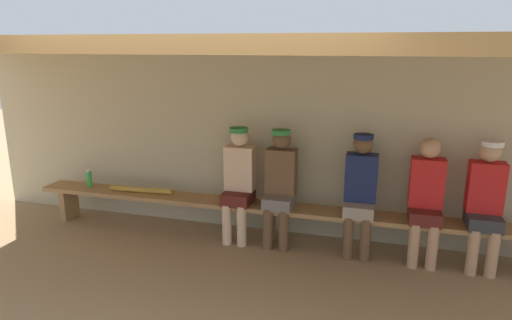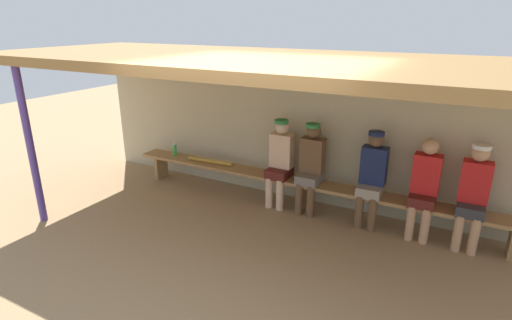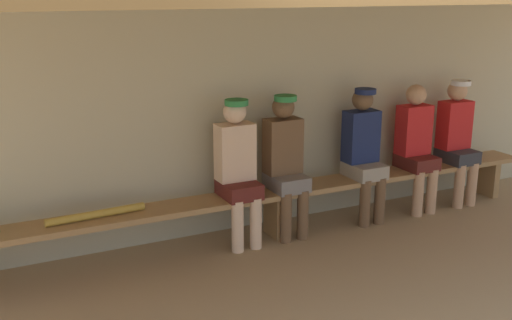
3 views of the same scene
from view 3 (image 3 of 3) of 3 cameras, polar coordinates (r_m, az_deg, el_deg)
The scene contains 9 objects.
ground_plane at distance 4.78m, azimuth 10.59°, elevation -13.30°, with size 24.00×24.00×0.00m, color #9E7F59.
back_wall at distance 6.02m, azimuth -0.27°, elevation 4.22°, with size 8.00×0.20×2.20m, color #B7AD8C.
bench at distance 5.82m, azimuth 1.68°, elevation -3.47°, with size 6.00×0.36×0.46m.
player_with_sunglasses at distance 6.65m, azimuth 14.59°, elevation 1.53°, with size 0.34×0.42×1.34m.
player_in_blue at distance 5.56m, azimuth -1.70°, elevation -0.51°, with size 0.34×0.42×1.34m.
player_middle at distance 5.77m, azimuth 2.74°, elevation 0.09°, with size 0.34×0.42×1.34m.
player_in_red at distance 7.02m, azimuth 18.09°, elevation 2.13°, with size 0.34×0.42×1.34m.
player_shirtless_tan at distance 6.24m, azimuth 9.92°, elevation 1.05°, with size 0.34×0.42×1.34m.
baseball_bat at distance 5.26m, azimuth -14.55°, elevation -4.88°, with size 0.07×0.07×0.82m, color #B28C33.
Camera 3 is at (-2.58, -3.31, 2.29)m, focal length 43.33 mm.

